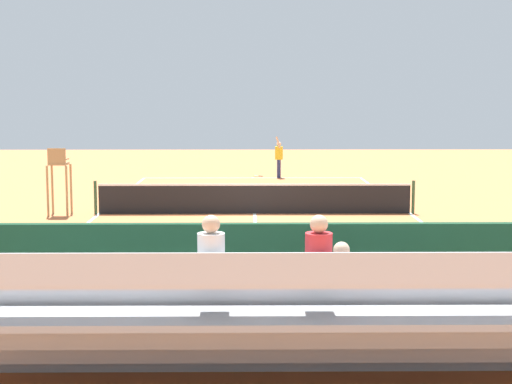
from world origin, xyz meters
name	(u,v)px	position (x,y,z in m)	size (l,w,h in m)	color
ground_plane	(255,214)	(0.00, 0.00, 0.00)	(60.00, 60.00, 0.00)	#D17542
court_line_markings	(255,213)	(0.00, -0.04, 0.00)	(10.10, 22.20, 0.01)	white
tennis_net	(255,198)	(0.00, 0.00, 0.50)	(10.30, 0.10, 1.07)	black
backdrop_wall	(263,293)	(0.00, 14.00, 1.00)	(18.00, 0.16, 2.00)	#194228
bleacher_stand	(272,327)	(-0.07, 15.35, 0.92)	(9.06, 2.40, 2.48)	#9EA0A5
umpire_chair	(59,174)	(6.20, 0.22, 1.31)	(0.67, 0.67, 2.14)	#A88456
courtside_bench	(430,309)	(-2.53, 13.27, 0.56)	(1.80, 0.40, 0.93)	#234C2D
equipment_bag	(294,336)	(-0.47, 13.40, 0.18)	(0.90, 0.36, 0.36)	#334C8C
tennis_player	(279,156)	(-1.22, -11.07, 1.02)	(0.42, 0.55, 1.93)	navy
tennis_racket	(256,176)	(-0.19, -11.82, 0.01)	(0.53, 0.50, 0.03)	black
tennis_ball_near	(276,187)	(-0.94, -7.09, 0.03)	(0.07, 0.07, 0.07)	#CCDB33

